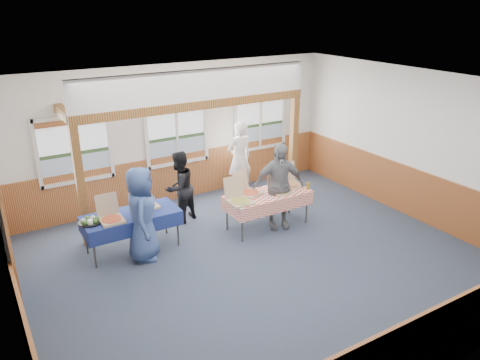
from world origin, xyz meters
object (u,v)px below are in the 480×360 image
at_px(woman_black, 179,187).
at_px(man_blue, 142,214).
at_px(woman_white, 239,159).
at_px(person_grey, 278,186).
at_px(table_left, 131,216).
at_px(table_right, 268,196).

distance_m(woman_black, man_blue, 1.62).
distance_m(woman_white, person_grey, 1.94).
bearing_deg(man_blue, woman_white, -38.14).
height_order(man_blue, person_grey, person_grey).
distance_m(table_left, woman_white, 3.43).
distance_m(woman_white, woman_black, 1.98).
bearing_deg(woman_white, table_right, 71.92).
xyz_separation_m(woman_black, man_blue, (-1.21, -1.07, 0.11)).
distance_m(table_right, woman_black, 1.88).
bearing_deg(table_right, man_blue, 166.63).
bearing_deg(woman_black, man_blue, 17.27).
relative_size(table_left, table_right, 1.01).
height_order(table_left, table_right, same).
xyz_separation_m(table_right, woman_white, (0.41, 1.82, 0.22)).
relative_size(table_left, man_blue, 1.08).
height_order(table_right, man_blue, man_blue).
relative_size(table_left, woman_white, 1.05).
height_order(table_left, woman_black, woman_black).
relative_size(table_right, woman_white, 1.03).
bearing_deg(person_grey, table_right, 170.38).
bearing_deg(table_right, woman_white, 66.52).
bearing_deg(person_grey, table_left, -173.41).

